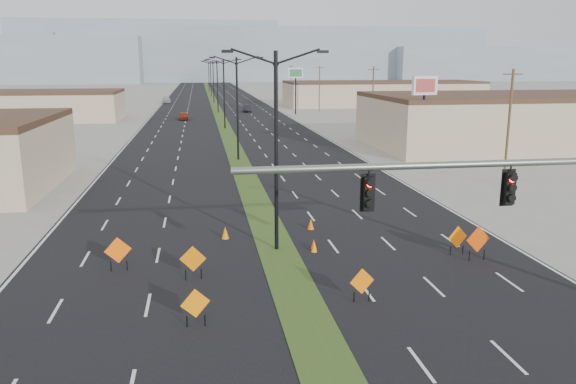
{
  "coord_description": "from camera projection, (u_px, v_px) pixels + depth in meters",
  "views": [
    {
      "loc": [
        -3.72,
        -15.35,
        9.39
      ],
      "look_at": [
        0.49,
        11.3,
        3.2
      ],
      "focal_mm": 35.0,
      "sensor_mm": 36.0,
      "label": 1
    }
  ],
  "objects": [
    {
      "name": "ground",
      "position": [
        329.0,
        373.0,
        17.44
      ],
      "size": [
        600.0,
        600.0,
        0.0
      ],
      "primitive_type": "plane",
      "color": "gray",
      "rests_on": "ground"
    },
    {
      "name": "utility_pole_0",
      "position": [
        509.0,
        126.0,
        43.51
      ],
      "size": [
        1.6,
        0.2,
        9.0
      ],
      "color": "#4C3823",
      "rests_on": "ground"
    },
    {
      "name": "streetlight_2",
      "position": [
        224.0,
        91.0,
        81.7
      ],
      "size": [
        5.15,
        0.24,
        10.02
      ],
      "color": "black",
      "rests_on": "ground"
    },
    {
      "name": "building_sw_far",
      "position": [
        28.0,
        107.0,
        93.9
      ],
      "size": [
        30.0,
        14.0,
        4.5
      ],
      "primitive_type": "cube",
      "color": "#C1AB8A",
      "rests_on": "ground"
    },
    {
      "name": "construction_sign_0",
      "position": [
        118.0,
        251.0,
        25.76
      ],
      "size": [
        1.2,
        0.39,
        1.65
      ],
      "rotation": [
        0.0,
        0.0,
        0.29
      ],
      "color": "#FF5D05",
      "rests_on": "ground"
    },
    {
      "name": "mesa_center",
      "position": [
        277.0,
        55.0,
        309.21
      ],
      "size": [
        220.0,
        50.0,
        28.0
      ],
      "primitive_type": "cube",
      "color": "gray",
      "rests_on": "ground"
    },
    {
      "name": "car_mid",
      "position": [
        247.0,
        109.0,
        111.22
      ],
      "size": [
        1.58,
        4.1,
        1.33
      ],
      "primitive_type": "imported",
      "rotation": [
        0.0,
        0.0,
        -0.04
      ],
      "color": "black",
      "rests_on": "ground"
    },
    {
      "name": "car_far",
      "position": [
        166.0,
        100.0,
        136.74
      ],
      "size": [
        2.18,
        5.02,
        1.44
      ],
      "primitive_type": "imported",
      "rotation": [
        0.0,
        0.0,
        0.03
      ],
      "color": "#AAAEB3",
      "rests_on": "ground"
    },
    {
      "name": "cone_0",
      "position": [
        311.0,
        224.0,
        32.44
      ],
      "size": [
        0.46,
        0.46,
        0.64
      ],
      "primitive_type": "cone",
      "rotation": [
        0.0,
        0.0,
        -0.24
      ],
      "color": "#EE6105",
      "rests_on": "ground"
    },
    {
      "name": "mesa_backdrop",
      "position": [
        150.0,
        52.0,
        317.37
      ],
      "size": [
        140.0,
        50.0,
        32.0
      ],
      "primitive_type": "cube",
      "color": "gray",
      "rests_on": "ground"
    },
    {
      "name": "construction_sign_2",
      "position": [
        193.0,
        260.0,
        24.77
      ],
      "size": [
        1.17,
        0.14,
        1.56
      ],
      "rotation": [
        0.0,
        0.0,
        -0.09
      ],
      "color": "orange",
      "rests_on": "ground"
    },
    {
      "name": "streetlight_5",
      "position": [
        211.0,
        78.0,
        162.56
      ],
      "size": [
        5.15,
        0.24,
        10.02
      ],
      "color": "black",
      "rests_on": "ground"
    },
    {
      "name": "utility_pole_1",
      "position": [
        373.0,
        99.0,
        77.2
      ],
      "size": [
        1.6,
        0.2,
        9.0
      ],
      "color": "#4C3823",
      "rests_on": "ground"
    },
    {
      "name": "construction_sign_1",
      "position": [
        195.0,
        305.0,
        20.31
      ],
      "size": [
        1.07,
        0.37,
        1.48
      ],
      "rotation": [
        0.0,
        0.0,
        0.31
      ],
      "color": "orange",
      "rests_on": "ground"
    },
    {
      "name": "cone_3",
      "position": [
        225.0,
        233.0,
        30.7
      ],
      "size": [
        0.43,
        0.43,
        0.69
      ],
      "primitive_type": "cone",
      "rotation": [
        0.0,
        0.0,
        -0.03
      ],
      "color": "orange",
      "rests_on": "ground"
    },
    {
      "name": "construction_sign_5",
      "position": [
        458.0,
        238.0,
        28.0
      ],
      "size": [
        1.1,
        0.32,
        1.5
      ],
      "rotation": [
        0.0,
        0.0,
        0.25
      ],
      "color": "orange",
      "rests_on": "ground"
    },
    {
      "name": "median_strip",
      "position": [
        217.0,
        111.0,
        113.72
      ],
      "size": [
        2.0,
        400.0,
        0.04
      ],
      "primitive_type": "cube",
      "color": "#314F1C",
      "rests_on": "ground"
    },
    {
      "name": "streetlight_4",
      "position": [
        213.0,
        80.0,
        135.61
      ],
      "size": [
        5.15,
        0.24,
        10.02
      ],
      "color": "black",
      "rests_on": "ground"
    },
    {
      "name": "building_se_near",
      "position": [
        527.0,
        122.0,
        65.32
      ],
      "size": [
        36.0,
        18.0,
        5.5
      ],
      "primitive_type": "cube",
      "color": "#C1AB8A",
      "rests_on": "ground"
    },
    {
      "name": "pole_sign_east_near",
      "position": [
        424.0,
        93.0,
        53.73
      ],
      "size": [
        2.7,
        0.94,
        8.24
      ],
      "rotation": [
        0.0,
        0.0,
        0.23
      ],
      "color": "black",
      "rests_on": "ground"
    },
    {
      "name": "streetlight_1",
      "position": [
        237.0,
        105.0,
        54.74
      ],
      "size": [
        5.15,
        0.24,
        10.02
      ],
      "color": "black",
      "rests_on": "ground"
    },
    {
      "name": "cone_1",
      "position": [
        314.0,
        244.0,
        29.01
      ],
      "size": [
        0.43,
        0.43,
        0.54
      ],
      "primitive_type": "cone",
      "rotation": [
        0.0,
        0.0,
        -0.41
      ],
      "color": "#F14205",
      "rests_on": "ground"
    },
    {
      "name": "construction_sign_3",
      "position": [
        362.0,
        283.0,
        22.44
      ],
      "size": [
        1.06,
        0.26,
        1.43
      ],
      "rotation": [
        0.0,
        0.0,
        0.21
      ],
      "color": "orange",
      "rests_on": "ground"
    },
    {
      "name": "car_left",
      "position": [
        184.0,
        116.0,
        95.69
      ],
      "size": [
        1.6,
        3.84,
        1.3
      ],
      "primitive_type": "imported",
      "rotation": [
        0.0,
        0.0,
        0.02
      ],
      "color": "#962B10",
      "rests_on": "ground"
    },
    {
      "name": "streetlight_6",
      "position": [
        209.0,
        76.0,
        189.52
      ],
      "size": [
        5.15,
        0.24,
        10.02
      ],
      "color": "black",
      "rests_on": "ground"
    },
    {
      "name": "building_se_far",
      "position": [
        382.0,
        94.0,
        128.56
      ],
      "size": [
        44.0,
        16.0,
        5.0
      ],
      "primitive_type": "cube",
      "color": "#C1AB8A",
      "rests_on": "ground"
    },
    {
      "name": "signal_mast",
      "position": [
        557.0,
        198.0,
        19.6
      ],
      "size": [
        16.3,
        0.6,
        8.0
      ],
      "color": "slate",
      "rests_on": "ground"
    },
    {
      "name": "construction_sign_4",
      "position": [
        478.0,
        240.0,
        27.13
      ],
      "size": [
        1.3,
        0.28,
        1.76
      ],
      "rotation": [
        0.0,
        0.0,
        0.18
      ],
      "color": "#D63F04",
      "rests_on": "ground"
    },
    {
      "name": "streetlight_0",
      "position": [
        276.0,
        146.0,
        27.78
      ],
      "size": [
        5.15,
        0.24,
        10.02
      ],
      "color": "black",
      "rests_on": "ground"
    },
    {
      "name": "streetlight_3",
      "position": [
        217.0,
        84.0,
        108.65
      ],
      "size": [
        5.15,
        0.24,
        10.02
      ],
      "color": "black",
      "rests_on": "ground"
    },
    {
      "name": "mesa_east",
      "position": [
        521.0,
        64.0,
        321.99
      ],
      "size": [
        160.0,
        50.0,
        18.0
      ],
      "primitive_type": "cube",
      "color": "gray",
      "rests_on": "ground"
    },
    {
      "name": "pole_sign_east_far",
      "position": [
        296.0,
        77.0,
        105.05
      ],
      "size": [
        2.82,
        0.88,
        8.61
      ],
      "rotation": [
        0.0,
        0.0,
        -0.19
      ],
      "color": "black",
      "rests_on": "ground"
    },
    {
      "name": "cone_2",
      "position": [
        314.0,
        247.0,
        28.55
      ],
      "size": [
        0.34,
        0.34,
        0.53
      ],
      "primitive_type": "cone",
      "rotation": [
        0.0,
        0.0,
        -0.08
      ],
      "color": "orange",
      "rests_on": "ground"
    },
    {
      "name": "road_surface",
      "position": [
        217.0,
        111.0,
        113.72
      ],
      "size": [
        25.0,
        400.0,
        0.02
      ],
      "primitive_type": "cube",
      "color": "black",
      "rests_on": "ground"
    },
    {
      "name": "utility_pole_3",
      "position": [
        291.0,
        82.0,
        144.59
      ],
      "size": [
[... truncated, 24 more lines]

